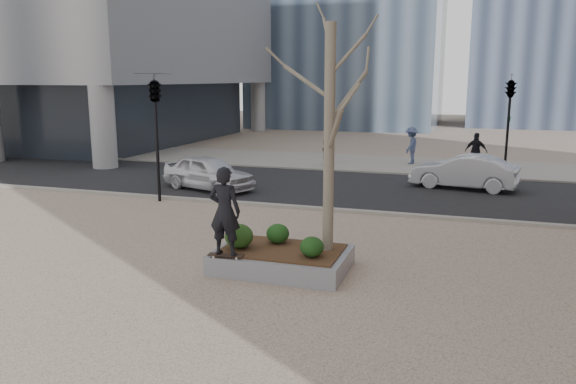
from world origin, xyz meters
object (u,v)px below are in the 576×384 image
(planter, at_px, (282,260))
(police_car, at_px, (208,172))
(skateboarder, at_px, (225,211))
(skateboard, at_px, (226,256))

(planter, relative_size, police_car, 0.76)
(skateboarder, bearing_deg, skateboard, 89.99)
(planter, height_order, skateboarder, skateboarder)
(planter, distance_m, skateboarder, 1.85)
(police_car, bearing_deg, skateboarder, -132.81)
(planter, distance_m, skateboard, 1.36)
(skateboarder, height_order, police_car, skateboarder)
(skateboarder, bearing_deg, police_car, -62.02)
(planter, height_order, skateboard, skateboard)
(planter, distance_m, police_car, 9.87)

